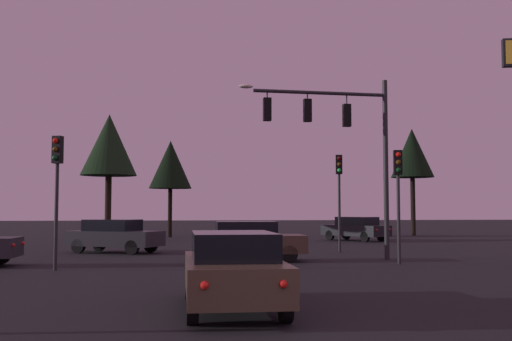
{
  "coord_description": "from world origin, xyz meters",
  "views": [
    {
      "loc": [
        -1.78,
        -7.16,
        1.95
      ],
      "look_at": [
        1.65,
        19.14,
        3.69
      ],
      "focal_mm": 42.4,
      "sensor_mm": 36.0,
      "label": 1
    }
  ],
  "objects_px": {
    "traffic_light_median": "(339,183)",
    "tree_left_far": "(170,165)",
    "car_nearside_lane": "(232,269)",
    "car_crossing_left": "(249,240)",
    "traffic_light_corner_left": "(57,175)",
    "car_far_lane": "(356,228)",
    "car_parked_lot": "(114,235)",
    "traffic_signal_mast_arm": "(341,133)",
    "tree_behind_sign": "(109,146)",
    "traffic_light_corner_right": "(398,183)",
    "tree_center_horizon": "(412,154)"
  },
  "relations": [
    {
      "from": "car_far_lane",
      "to": "car_parked_lot",
      "type": "xyz_separation_m",
      "value": [
        -14.15,
        -9.15,
        -0.0
      ]
    },
    {
      "from": "traffic_light_corner_left",
      "to": "traffic_light_median",
      "type": "relative_size",
      "value": 0.96
    },
    {
      "from": "car_parked_lot",
      "to": "tree_center_horizon",
      "type": "xyz_separation_m",
      "value": [
        20.9,
        16.33,
        5.53
      ]
    },
    {
      "from": "car_parked_lot",
      "to": "traffic_signal_mast_arm",
      "type": "bearing_deg",
      "value": -29.56
    },
    {
      "from": "traffic_signal_mast_arm",
      "to": "car_nearside_lane",
      "type": "distance_m",
      "value": 13.1
    },
    {
      "from": "traffic_light_median",
      "to": "tree_left_far",
      "type": "distance_m",
      "value": 18.64
    },
    {
      "from": "traffic_light_corner_left",
      "to": "traffic_light_median",
      "type": "xyz_separation_m",
      "value": [
        11.44,
        7.18,
        0.11
      ]
    },
    {
      "from": "traffic_light_corner_left",
      "to": "car_nearside_lane",
      "type": "relative_size",
      "value": 0.95
    },
    {
      "from": "traffic_signal_mast_arm",
      "to": "traffic_light_median",
      "type": "distance_m",
      "value": 4.9
    },
    {
      "from": "traffic_signal_mast_arm",
      "to": "traffic_light_corner_left",
      "type": "height_order",
      "value": "traffic_signal_mast_arm"
    },
    {
      "from": "traffic_light_median",
      "to": "tree_center_horizon",
      "type": "xyz_separation_m",
      "value": [
        10.53,
        17.17,
        3.11
      ]
    },
    {
      "from": "car_nearside_lane",
      "to": "tree_center_horizon",
      "type": "relative_size",
      "value": 0.56
    },
    {
      "from": "traffic_light_corner_right",
      "to": "car_nearside_lane",
      "type": "relative_size",
      "value": 0.9
    },
    {
      "from": "traffic_light_median",
      "to": "tree_behind_sign",
      "type": "distance_m",
      "value": 16.14
    },
    {
      "from": "traffic_light_median",
      "to": "tree_left_far",
      "type": "xyz_separation_m",
      "value": [
        -8.04,
        16.69,
        2.02
      ]
    },
    {
      "from": "car_far_lane",
      "to": "tree_center_horizon",
      "type": "distance_m",
      "value": 11.3
    },
    {
      "from": "traffic_signal_mast_arm",
      "to": "tree_center_horizon",
      "type": "bearing_deg",
      "value": 61.67
    },
    {
      "from": "traffic_light_corner_right",
      "to": "tree_center_horizon",
      "type": "bearing_deg",
      "value": 66.86
    },
    {
      "from": "traffic_light_corner_right",
      "to": "car_crossing_left",
      "type": "height_order",
      "value": "traffic_light_corner_right"
    },
    {
      "from": "car_far_lane",
      "to": "tree_left_far",
      "type": "distance_m",
      "value": 14.3
    },
    {
      "from": "traffic_light_median",
      "to": "tree_behind_sign",
      "type": "height_order",
      "value": "tree_behind_sign"
    },
    {
      "from": "car_crossing_left",
      "to": "car_parked_lot",
      "type": "bearing_deg",
      "value": 136.26
    },
    {
      "from": "car_nearside_lane",
      "to": "car_crossing_left",
      "type": "bearing_deg",
      "value": 81.64
    },
    {
      "from": "car_crossing_left",
      "to": "car_far_lane",
      "type": "height_order",
      "value": "same"
    },
    {
      "from": "traffic_light_median",
      "to": "car_parked_lot",
      "type": "distance_m",
      "value": 10.68
    },
    {
      "from": "traffic_light_corner_left",
      "to": "car_crossing_left",
      "type": "relative_size",
      "value": 1.03
    },
    {
      "from": "car_parked_lot",
      "to": "tree_left_far",
      "type": "bearing_deg",
      "value": 81.64
    },
    {
      "from": "traffic_light_corner_right",
      "to": "tree_center_horizon",
      "type": "relative_size",
      "value": 0.5
    },
    {
      "from": "tree_behind_sign",
      "to": "tree_center_horizon",
      "type": "bearing_deg",
      "value": 16.16
    },
    {
      "from": "traffic_light_median",
      "to": "tree_left_far",
      "type": "height_order",
      "value": "tree_left_far"
    },
    {
      "from": "car_crossing_left",
      "to": "tree_behind_sign",
      "type": "xyz_separation_m",
      "value": [
        -6.96,
        15.19,
        5.16
      ]
    },
    {
      "from": "traffic_light_corner_left",
      "to": "car_far_lane",
      "type": "relative_size",
      "value": 0.92
    },
    {
      "from": "traffic_light_corner_left",
      "to": "traffic_light_median",
      "type": "distance_m",
      "value": 13.5
    },
    {
      "from": "car_parked_lot",
      "to": "traffic_light_corner_left",
      "type": "bearing_deg",
      "value": -97.6
    },
    {
      "from": "car_crossing_left",
      "to": "car_parked_lot",
      "type": "relative_size",
      "value": 0.93
    },
    {
      "from": "car_nearside_lane",
      "to": "tree_behind_sign",
      "type": "relative_size",
      "value": 0.58
    },
    {
      "from": "car_nearside_lane",
      "to": "car_parked_lot",
      "type": "bearing_deg",
      "value": 103.43
    },
    {
      "from": "traffic_light_corner_left",
      "to": "car_parked_lot",
      "type": "relative_size",
      "value": 0.95
    },
    {
      "from": "traffic_light_corner_right",
      "to": "tree_behind_sign",
      "type": "height_order",
      "value": "tree_behind_sign"
    },
    {
      "from": "car_crossing_left",
      "to": "tree_left_far",
      "type": "bearing_deg",
      "value": 98.68
    },
    {
      "from": "car_crossing_left",
      "to": "car_parked_lot",
      "type": "height_order",
      "value": "same"
    },
    {
      "from": "car_nearside_lane",
      "to": "tree_behind_sign",
      "type": "height_order",
      "value": "tree_behind_sign"
    },
    {
      "from": "traffic_light_median",
      "to": "tree_behind_sign",
      "type": "xyz_separation_m",
      "value": [
        -11.77,
        10.7,
        2.75
      ]
    },
    {
      "from": "traffic_light_corner_left",
      "to": "car_far_lane",
      "type": "xyz_separation_m",
      "value": [
        15.22,
        17.16,
        -2.3
      ]
    },
    {
      "from": "traffic_signal_mast_arm",
      "to": "tree_behind_sign",
      "type": "xyz_separation_m",
      "value": [
        -10.66,
        15.12,
        0.95
      ]
    },
    {
      "from": "traffic_light_median",
      "to": "car_crossing_left",
      "type": "bearing_deg",
      "value": -136.97
    },
    {
      "from": "tree_center_horizon",
      "to": "tree_left_far",
      "type": "bearing_deg",
      "value": -178.53
    },
    {
      "from": "traffic_light_corner_left",
      "to": "traffic_light_corner_right",
      "type": "xyz_separation_m",
      "value": [
        11.88,
        0.73,
        -0.16
      ]
    },
    {
      "from": "traffic_light_corner_right",
      "to": "car_parked_lot",
      "type": "xyz_separation_m",
      "value": [
        -10.81,
        7.28,
        -2.14
      ]
    },
    {
      "from": "traffic_signal_mast_arm",
      "to": "car_parked_lot",
      "type": "bearing_deg",
      "value": 150.44
    }
  ]
}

